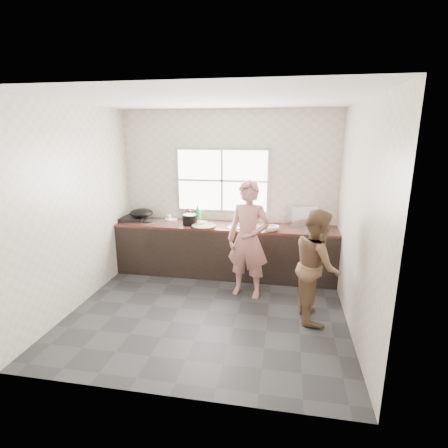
% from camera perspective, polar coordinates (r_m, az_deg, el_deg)
% --- Properties ---
extents(floor, '(3.60, 3.20, 0.01)m').
position_cam_1_polar(floor, '(4.86, -2.60, -14.03)').
color(floor, '#28282B').
rests_on(floor, ground).
extents(ceiling, '(3.60, 3.20, 0.01)m').
position_cam_1_polar(ceiling, '(4.28, -3.04, 19.69)').
color(ceiling, silver).
rests_on(ceiling, wall_back).
extents(wall_back, '(3.60, 0.01, 2.70)m').
position_cam_1_polar(wall_back, '(5.92, 0.69, 5.19)').
color(wall_back, beige).
rests_on(wall_back, ground).
extents(wall_left, '(0.01, 3.20, 2.70)m').
position_cam_1_polar(wall_left, '(5.09, -23.05, 2.40)').
color(wall_left, silver).
rests_on(wall_left, ground).
extents(wall_right, '(0.01, 3.20, 2.70)m').
position_cam_1_polar(wall_right, '(4.35, 21.07, 0.65)').
color(wall_right, beige).
rests_on(wall_right, ground).
extents(wall_front, '(3.60, 0.01, 2.70)m').
position_cam_1_polar(wall_front, '(2.90, -9.95, -5.41)').
color(wall_front, beige).
rests_on(wall_front, ground).
extents(cabinet, '(3.60, 0.62, 0.82)m').
position_cam_1_polar(cabinet, '(5.85, 0.15, -4.44)').
color(cabinet, black).
rests_on(cabinet, floor).
extents(countertop, '(3.60, 0.64, 0.04)m').
position_cam_1_polar(countertop, '(5.72, 0.15, -0.37)').
color(countertop, '#3B1D18').
rests_on(countertop, cabinet).
extents(sink, '(0.55, 0.45, 0.02)m').
position_cam_1_polar(sink, '(5.67, 3.64, -0.29)').
color(sink, silver).
rests_on(sink, countertop).
extents(faucet, '(0.02, 0.02, 0.30)m').
position_cam_1_polar(faucet, '(5.83, 3.89, 1.59)').
color(faucet, silver).
rests_on(faucet, countertop).
extents(window_frame, '(1.60, 0.05, 1.10)m').
position_cam_1_polar(window_frame, '(5.89, -0.30, 7.11)').
color(window_frame, '#9EA0A5').
rests_on(window_frame, wall_back).
extents(window_glazing, '(1.50, 0.01, 1.00)m').
position_cam_1_polar(window_glazing, '(5.87, -0.34, 7.08)').
color(window_glazing, white).
rests_on(window_glazing, window_frame).
extents(woman, '(0.65, 0.50, 1.58)m').
position_cam_1_polar(woman, '(5.01, 3.98, -3.22)').
color(woman, tan).
rests_on(woman, floor).
extents(person_side, '(0.62, 0.75, 1.44)m').
position_cam_1_polar(person_side, '(4.57, 14.90, -6.52)').
color(person_side, brown).
rests_on(person_side, floor).
extents(cutting_board, '(0.44, 0.44, 0.04)m').
position_cam_1_polar(cutting_board, '(5.58, -3.32, -0.40)').
color(cutting_board, '#302212').
rests_on(cutting_board, countertop).
extents(cleaver, '(0.21, 0.15, 0.01)m').
position_cam_1_polar(cleaver, '(5.78, -3.86, 0.38)').
color(cleaver, '#A6A9AC').
rests_on(cleaver, cutting_board).
extents(bowl_mince, '(0.25, 0.25, 0.05)m').
position_cam_1_polar(bowl_mince, '(5.75, -3.86, 0.12)').
color(bowl_mince, silver).
rests_on(bowl_mince, countertop).
extents(bowl_crabs, '(0.24, 0.24, 0.06)m').
position_cam_1_polar(bowl_crabs, '(5.43, 7.70, -0.79)').
color(bowl_crabs, silver).
rests_on(bowl_crabs, countertop).
extents(bowl_held, '(0.24, 0.24, 0.07)m').
position_cam_1_polar(bowl_held, '(5.50, 4.20, -0.47)').
color(bowl_held, white).
rests_on(bowl_held, countertop).
extents(black_pot, '(0.30, 0.30, 0.17)m').
position_cam_1_polar(black_pot, '(5.76, -5.56, 0.73)').
color(black_pot, black).
rests_on(black_pot, countertop).
extents(plate_food, '(0.24, 0.24, 0.02)m').
position_cam_1_polar(plate_food, '(6.13, -8.58, 0.77)').
color(plate_food, white).
rests_on(plate_food, countertop).
extents(bottle_green, '(0.12, 0.12, 0.31)m').
position_cam_1_polar(bottle_green, '(5.90, -4.30, 1.79)').
color(bottle_green, '#2C8733').
rests_on(bottle_green, countertop).
extents(bottle_brown_tall, '(0.11, 0.11, 0.19)m').
position_cam_1_polar(bottle_brown_tall, '(6.08, -6.28, 1.54)').
color(bottle_brown_tall, '#522A14').
rests_on(bottle_brown_tall, countertop).
extents(bottle_brown_short, '(0.16, 0.16, 0.17)m').
position_cam_1_polar(bottle_brown_short, '(6.03, -5.58, 1.34)').
color(bottle_brown_short, '#4D1C13').
rests_on(bottle_brown_short, countertop).
extents(glass_jar, '(0.09, 0.09, 0.10)m').
position_cam_1_polar(glass_jar, '(6.10, -8.98, 1.05)').
color(glass_jar, white).
rests_on(glass_jar, countertop).
extents(burner, '(0.49, 0.49, 0.06)m').
position_cam_1_polar(burner, '(6.27, -14.77, 0.95)').
color(burner, black).
rests_on(burner, countertop).
extents(wok, '(0.41, 0.41, 0.15)m').
position_cam_1_polar(wok, '(6.14, -13.34, 1.76)').
color(wok, black).
rests_on(wok, burner).
extents(dish_rack, '(0.52, 0.44, 0.33)m').
position_cam_1_polar(dish_rack, '(5.83, 12.51, 1.41)').
color(dish_rack, silver).
rests_on(dish_rack, countertop).
extents(pot_lid_left, '(0.37, 0.37, 0.01)m').
position_cam_1_polar(pot_lid_left, '(6.04, -12.23, 0.35)').
color(pot_lid_left, '#A2A4A9').
rests_on(pot_lid_left, countertop).
extents(pot_lid_right, '(0.30, 0.30, 0.01)m').
position_cam_1_polar(pot_lid_right, '(6.06, -10.49, 0.48)').
color(pot_lid_right, '#B5B8BC').
rests_on(pot_lid_right, countertop).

